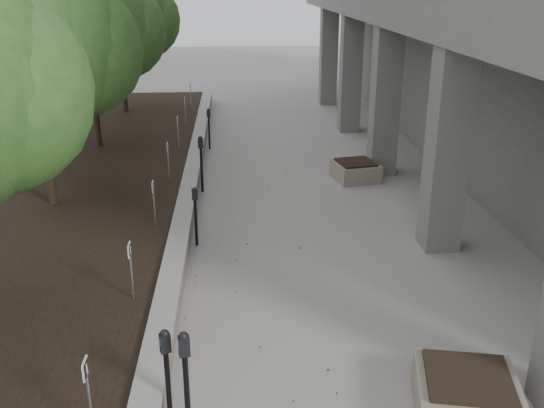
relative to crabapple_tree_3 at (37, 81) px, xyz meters
name	(u,v)px	position (x,y,z in m)	size (l,w,h in m)	color
retaining_wall	(190,192)	(2.97, 1.00, -2.87)	(0.39, 26.00, 0.50)	gray
planting_bed	(37,197)	(-0.70, 1.00, -2.92)	(7.00, 26.00, 0.40)	#2E2117
crabapple_tree_3	(37,81)	(0.00, 0.00, 0.00)	(4.60, 4.00, 5.44)	#316225
crabapple_tree_4	(89,54)	(0.00, 5.00, 0.00)	(4.60, 4.00, 5.44)	#316225
crabapple_tree_5	(119,37)	(0.00, 10.00, 0.00)	(4.60, 4.00, 5.44)	#316225
parking_sign_2	(89,397)	(2.45, -7.50, -2.24)	(0.04, 0.22, 0.96)	black
parking_sign_3	(131,272)	(2.45, -4.50, -2.24)	(0.04, 0.22, 0.96)	black
parking_sign_4	(154,204)	(2.45, -1.50, -2.24)	(0.04, 0.22, 0.96)	black
parking_sign_5	(168,162)	(2.45, 1.50, -2.24)	(0.04, 0.22, 0.96)	black
parking_sign_6	(178,133)	(2.45, 4.50, -2.24)	(0.04, 0.22, 0.96)	black
parking_sign_7	(185,112)	(2.45, 7.50, -2.24)	(0.04, 0.22, 0.96)	black
parking_sign_8	(191,96)	(2.45, 10.50, -2.24)	(0.04, 0.22, 0.96)	black
parking_meter_1	(168,382)	(3.25, -7.06, -2.41)	(0.14, 0.10, 1.42)	black
parking_meter_2	(187,388)	(3.48, -7.22, -2.38)	(0.15, 0.10, 1.49)	black
parking_meter_3	(196,217)	(3.28, -1.64, -2.49)	(0.12, 0.09, 1.26)	black
parking_meter_4	(201,164)	(3.25, 1.70, -2.39)	(0.14, 0.10, 1.46)	black
parking_meter_5	(209,129)	(3.31, 5.81, -2.46)	(0.13, 0.09, 1.32)	black
planter_front	(466,395)	(6.91, -7.00, -2.83)	(1.23, 1.23, 0.57)	gray
planter_back	(355,170)	(7.37, 2.43, -2.86)	(1.11, 1.11, 0.52)	gray
berry_scatter	(270,273)	(4.70, -3.00, -3.11)	(3.30, 14.10, 0.02)	maroon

